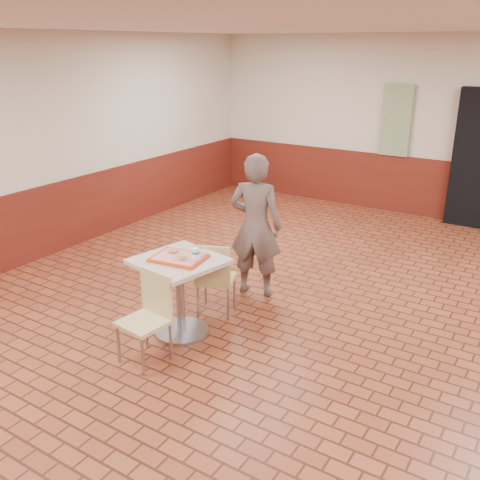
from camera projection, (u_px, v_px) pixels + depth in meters
The scene contains 11 objects.
room_shell at pixel (294, 199), 4.86m from camera, with size 8.01×10.01×3.01m.
wainscot_band at pixel (290, 298), 5.21m from camera, with size 8.00×10.00×1.00m.
promo_poster at pixel (396, 120), 9.03m from camera, with size 0.50×0.03×1.20m, color gray.
main_table at pixel (180, 284), 5.37m from camera, with size 0.78×0.78×0.82m.
chair_main_front at pixel (149, 313), 4.95m from camera, with size 0.44×0.44×0.86m.
chair_main_back at pixel (215, 275), 5.77m from camera, with size 0.51×0.51×0.85m.
customer at pixel (256, 226), 6.17m from camera, with size 0.62×0.41×1.69m, color brown.
serving_tray at pixel (179, 258), 5.28m from camera, with size 0.50×0.39×0.03m.
ring_donut at pixel (173, 251), 5.37m from camera, with size 0.10×0.10×0.03m, color #C97D49.
long_john_donut at pixel (181, 257), 5.20m from camera, with size 0.15×0.11×0.04m.
paper_cup at pixel (195, 253), 5.23m from camera, with size 0.08×0.08×0.10m.
Camera 1 is at (2.11, -4.21, 2.83)m, focal length 40.00 mm.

